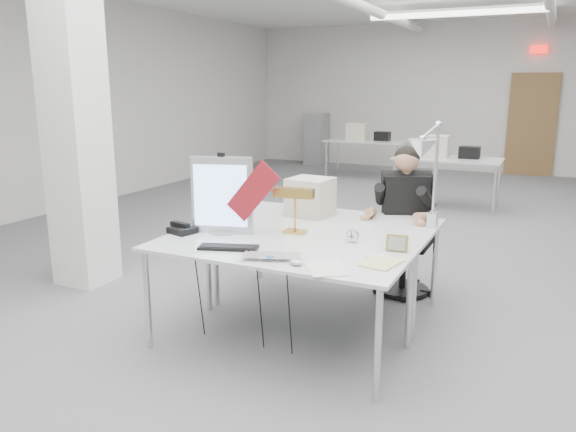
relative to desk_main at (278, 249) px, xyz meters
The scene contains 23 objects.
room_shell 2.80m from the desk_main, 89.21° to the left, with size 10.04×14.04×3.24m.
desk_main is the anchor object (origin of this frame).
desk_second 0.90m from the desk_main, 90.00° to the left, with size 1.80×0.90×0.03m, color silver.
bg_desk_a 5.50m from the desk_main, 87.92° to the left, with size 1.60×0.80×0.03m, color silver.
bg_desk_b 7.91m from the desk_main, 103.16° to the left, with size 1.60×0.80×0.03m, color silver.
filing_cabinet 9.80m from the desk_main, 110.93° to the left, with size 0.45×0.55×1.20m, color gray.
office_chair 1.58m from the desk_main, 70.34° to the left, with size 0.58×0.58×1.18m, color black, non-canonical shape.
seated_person 1.53m from the desk_main, 69.70° to the left, with size 0.50×0.63×0.94m, color black, non-canonical shape.
monitor 0.65m from the desk_main, 162.61° to the left, with size 0.47×0.05×0.58m, color #B7B6BB.
pennant 0.47m from the desk_main, 152.75° to the left, with size 0.44×0.01×0.18m, color maroon.
keyboard 0.34m from the desk_main, 147.58° to the right, with size 0.41×0.14×0.02m, color black.
laptop 0.33m from the desk_main, 72.58° to the right, with size 0.36×0.23×0.03m, color #B6B6BB.
mouse 0.42m from the desk_main, 48.27° to the right, with size 0.09×0.06×0.04m, color #B2B1B6.
bankers_lamp 0.44m from the desk_main, 97.93° to the left, with size 0.28×0.11×0.32m, color #C68C3E, non-canonical shape.
desk_phone 0.82m from the desk_main, behind, with size 0.18×0.16×0.05m, color black.
picture_frame_left 0.85m from the desk_main, 160.37° to the left, with size 0.13×0.01×0.10m, color tan.
picture_frame_right 0.81m from the desk_main, 17.95° to the left, with size 0.15×0.01×0.11m, color olive.
desk_clock 0.54m from the desk_main, 38.20° to the left, with size 0.09×0.09×0.03m, color #A9A8AD.
paper_stack_a 0.56m from the desk_main, 32.03° to the right, with size 0.22×0.31×0.01m, color silver.
paper_stack_b 0.75m from the desk_main, ahead, with size 0.20×0.27×0.01m, color #D0CD7C.
paper_stack_c 0.74m from the desk_main, ahead, with size 0.20×0.14×0.01m, color silver.
beige_monitor 1.02m from the desk_main, 100.33° to the left, with size 0.34×0.32×0.32m, color #BAAD9A.
architect_lamp 1.23m from the desk_main, 42.43° to the left, with size 0.22×0.64×0.82m, color silver, non-canonical shape.
Camera 1 is at (1.65, -5.83, 1.84)m, focal length 35.00 mm.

